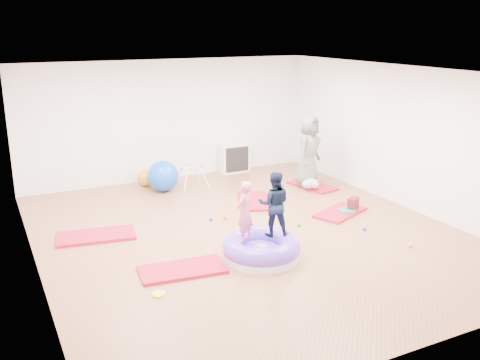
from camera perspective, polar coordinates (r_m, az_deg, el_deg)
name	(u,v)px	position (r m, az deg, el deg)	size (l,w,h in m)	color
room	(248,156)	(9.07, 0.85, 2.56)	(7.01, 8.01, 2.81)	#996B48
gym_mat_front_left	(182,270)	(8.13, -6.16, -9.49)	(1.27, 0.64, 0.05)	red
gym_mat_mid_left	(96,236)	(9.63, -15.11, -5.77)	(1.32, 0.66, 0.05)	red
gym_mat_center_back	(255,201)	(11.11, 1.58, -2.25)	(1.23, 0.61, 0.05)	red
gym_mat_right	(340,212)	(10.63, 10.67, -3.41)	(1.16, 0.58, 0.05)	red
gym_mat_rear_right	(312,186)	(12.26, 7.71, -0.61)	(1.14, 0.57, 0.05)	red
inflatable_cushion	(261,249)	(8.46, 2.30, -7.41)	(1.24, 1.24, 0.39)	white
child_pink	(245,209)	(8.17, 0.48, -3.08)	(0.35, 0.23, 0.97)	#DD608E
child_navy	(274,201)	(8.40, 3.67, -2.25)	(0.51, 0.40, 1.05)	black
adult_caregiver	(308,150)	(12.07, 7.31, 3.20)	(0.79, 0.51, 1.61)	slate
infant	(311,184)	(11.91, 7.61, -0.39)	(0.40, 0.41, 0.24)	#97BCDC
ball_pit_balls	(290,223)	(9.90, 5.40, -4.60)	(4.33, 3.93, 0.07)	blue
exercise_ball_blue	(163,176)	(11.87, -8.20, 0.41)	(0.69, 0.69, 0.69)	blue
exercise_ball_orange	(146,178)	(12.35, -10.00, 0.24)	(0.39, 0.39, 0.39)	gold
infant_play_gym	(192,174)	(12.03, -5.15, 0.65)	(0.64, 0.61, 0.49)	white
cube_shelf	(234,158)	(13.30, -0.61, 2.36)	(0.72, 0.35, 0.72)	white
balance_disc	(347,211)	(10.66, 11.36, -3.29)	(0.35, 0.35, 0.08)	#1D8275
backpack	(353,205)	(10.74, 11.97, -2.60)	(0.25, 0.15, 0.29)	#AA2437
yellow_toy	(159,294)	(7.51, -8.64, -11.95)	(0.19, 0.19, 0.03)	yellow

